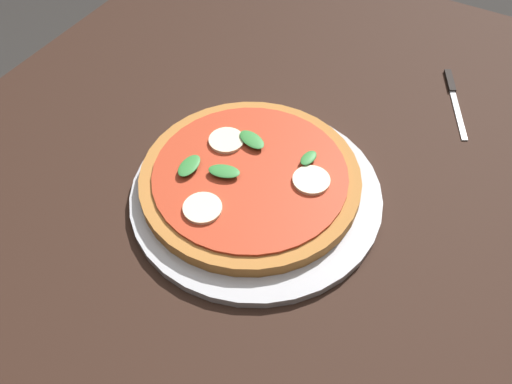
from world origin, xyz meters
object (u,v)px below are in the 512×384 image
dining_table (224,270)px  knife (453,94)px  pizza (251,178)px  serving_tray (256,194)px

dining_table → knife: 0.47m
dining_table → pizza: pizza is taller
pizza → serving_tray: bearing=57.7°
dining_table → serving_tray: (-0.07, 0.01, 0.11)m
knife → pizza: bearing=-28.9°
knife → serving_tray: bearing=-26.7°
pizza → knife: pizza is taller
dining_table → serving_tray: size_ratio=4.10×
knife → dining_table: bearing=-24.2°
serving_tray → pizza: 0.02m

